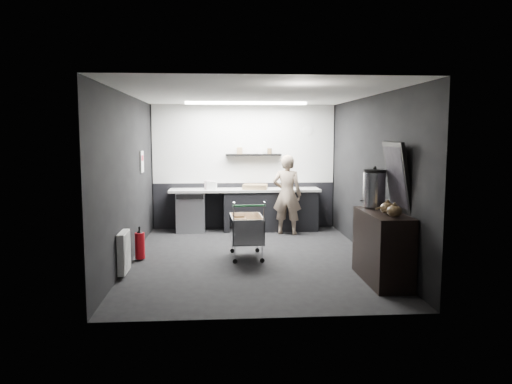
{
  "coord_description": "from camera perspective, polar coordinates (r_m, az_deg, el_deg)",
  "views": [
    {
      "loc": [
        -0.53,
        -8.15,
        2.07
      ],
      "look_at": [
        0.09,
        0.4,
        1.07
      ],
      "focal_mm": 35.0,
      "sensor_mm": 36.0,
      "label": 1
    }
  ],
  "objects": [
    {
      "name": "dado_panel",
      "position": [
        11.0,
        -1.37,
        -1.54
      ],
      "size": [
        3.95,
        0.02,
        1.0
      ],
      "primitive_type": "cube",
      "color": "black",
      "rests_on": "wall_back"
    },
    {
      "name": "pink_tub",
      "position": [
        10.63,
        -5.43,
        0.81
      ],
      "size": [
        0.18,
        0.18,
        0.18
      ],
      "primitive_type": "cylinder",
      "color": "silver",
      "rests_on": "prep_counter"
    },
    {
      "name": "wall_right",
      "position": [
        8.56,
        13.03,
        1.68
      ],
      "size": [
        0.0,
        5.5,
        5.5
      ],
      "primitive_type": "plane",
      "rotation": [
        1.57,
        0.0,
        -1.57
      ],
      "color": "black",
      "rests_on": "floor"
    },
    {
      "name": "wall_left",
      "position": [
        8.31,
        -14.35,
        1.5
      ],
      "size": [
        0.0,
        5.5,
        5.5
      ],
      "primitive_type": "plane",
      "rotation": [
        1.57,
        0.0,
        1.57
      ],
      "color": "black",
      "rests_on": "floor"
    },
    {
      "name": "white_container",
      "position": [
        10.58,
        -5.07,
        0.76
      ],
      "size": [
        0.22,
        0.19,
        0.17
      ],
      "primitive_type": "cube",
      "rotation": [
        0.0,
        0.0,
        -0.18
      ],
      "color": "white",
      "rests_on": "prep_counter"
    },
    {
      "name": "radiator",
      "position": [
        7.58,
        -14.88,
        -6.66
      ],
      "size": [
        0.1,
        0.5,
        0.6
      ],
      "primitive_type": "cube",
      "color": "white",
      "rests_on": "wall_left"
    },
    {
      "name": "prep_counter",
      "position": [
        10.71,
        -0.56,
        -1.99
      ],
      "size": [
        3.2,
        0.61,
        0.9
      ],
      "color": "black",
      "rests_on": "floor"
    },
    {
      "name": "wall_front",
      "position": [
        5.47,
        1.42,
        -0.88
      ],
      "size": [
        5.5,
        0.0,
        5.5
      ],
      "primitive_type": "plane",
      "rotation": [
        -1.57,
        0.0,
        0.0
      ],
      "color": "black",
      "rests_on": "floor"
    },
    {
      "name": "poster_red_band",
      "position": [
        9.57,
        -12.88,
        3.81
      ],
      "size": [
        0.02,
        0.22,
        0.1
      ],
      "primitive_type": "cube",
      "color": "red",
      "rests_on": "poster"
    },
    {
      "name": "cardboard_box",
      "position": [
        10.61,
        -0.1,
        0.61
      ],
      "size": [
        0.56,
        0.46,
        0.1
      ],
      "primitive_type": "cube",
      "rotation": [
        0.0,
        0.0,
        -0.17
      ],
      "color": "#8E714B",
      "rests_on": "prep_counter"
    },
    {
      "name": "floor",
      "position": [
        8.42,
        -0.44,
        -7.55
      ],
      "size": [
        5.5,
        5.5,
        0.0
      ],
      "primitive_type": "plane",
      "color": "black",
      "rests_on": "ground"
    },
    {
      "name": "floating_shelf",
      "position": [
        10.8,
        -0.29,
        4.28
      ],
      "size": [
        1.2,
        0.22,
        0.04
      ],
      "primitive_type": "cube",
      "color": "black",
      "rests_on": "wall_back"
    },
    {
      "name": "ceiling",
      "position": [
        8.19,
        -0.46,
        11.08
      ],
      "size": [
        5.5,
        5.5,
        0.0
      ],
      "primitive_type": "plane",
      "rotation": [
        3.14,
        0.0,
        0.0
      ],
      "color": "white",
      "rests_on": "wall_back"
    },
    {
      "name": "shopping_cart",
      "position": [
        8.35,
        -1.11,
        -4.46
      ],
      "size": [
        0.55,
        0.89,
        0.96
      ],
      "color": "silver",
      "rests_on": "floor"
    },
    {
      "name": "wall_clock",
      "position": [
        11.04,
        5.94,
        7.05
      ],
      "size": [
        0.2,
        0.03,
        0.2
      ],
      "primitive_type": "cylinder",
      "rotation": [
        1.57,
        0.0,
        0.0
      ],
      "color": "white",
      "rests_on": "wall_back"
    },
    {
      "name": "poster",
      "position": [
        9.57,
        -12.9,
        3.39
      ],
      "size": [
        0.02,
        0.3,
        0.4
      ],
      "primitive_type": "cube",
      "color": "white",
      "rests_on": "wall_left"
    },
    {
      "name": "sideboard",
      "position": [
        7.25,
        14.27,
        -5.07
      ],
      "size": [
        0.56,
        1.31,
        1.96
      ],
      "color": "black",
      "rests_on": "floor"
    },
    {
      "name": "wall_back",
      "position": [
        10.94,
        -1.39,
        2.89
      ],
      "size": [
        5.5,
        0.0,
        5.5
      ],
      "primitive_type": "plane",
      "rotation": [
        1.57,
        0.0,
        0.0
      ],
      "color": "black",
      "rests_on": "floor"
    },
    {
      "name": "person",
      "position": [
        10.29,
        3.57,
        -0.3
      ],
      "size": [
        0.7,
        0.56,
        1.65
      ],
      "primitive_type": "imported",
      "rotation": [
        0.0,
        0.0,
        2.82
      ],
      "color": "beige",
      "rests_on": "floor"
    },
    {
      "name": "ceiling_strip",
      "position": [
        10.03,
        -1.15,
        10.1
      ],
      "size": [
        2.4,
        0.2,
        0.04
      ],
      "primitive_type": "cube",
      "color": "white",
      "rests_on": "ceiling"
    },
    {
      "name": "kitchen_wall_panel",
      "position": [
        10.89,
        -1.39,
        5.51
      ],
      "size": [
        3.95,
        0.02,
        1.7
      ],
      "primitive_type": "cube",
      "color": "silver",
      "rests_on": "wall_back"
    },
    {
      "name": "fire_extinguisher",
      "position": [
        8.45,
        -13.13,
        -5.89
      ],
      "size": [
        0.16,
        0.16,
        0.53
      ],
      "color": "#AB0B14",
      "rests_on": "floor"
    }
  ]
}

